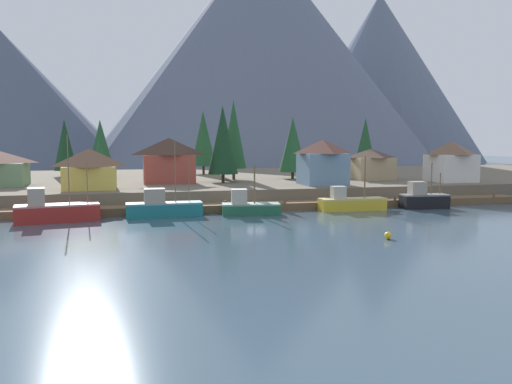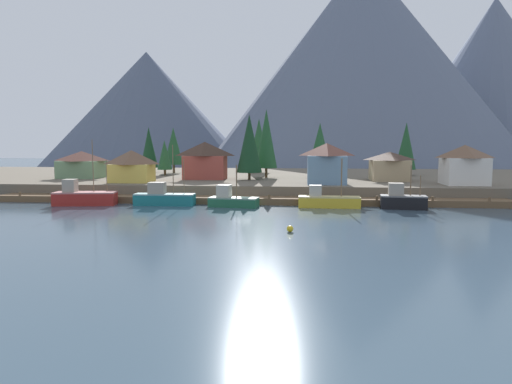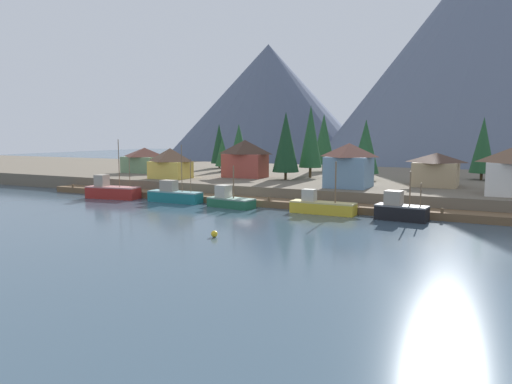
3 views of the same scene
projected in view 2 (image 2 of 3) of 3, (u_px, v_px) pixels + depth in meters
ground_plane at (256, 194)px, 89.73m from camera, size 400.00×400.00×1.00m
dock at (244, 200)px, 71.80m from camera, size 80.00×4.00×1.60m
shoreline_bank at (261, 180)px, 101.43m from camera, size 400.00×56.00×2.50m
mountain_west_peak at (148, 109)px, 207.21m from camera, size 92.59×92.59×50.17m
mountain_central_peak at (362, 63)px, 186.96m from camera, size 128.91×128.91×83.85m
mountain_east_peak at (492, 82)px, 206.71m from camera, size 92.47×92.47×74.03m
fishing_boat_red at (84, 197)px, 69.81m from camera, size 9.44×4.28×9.90m
fishing_boat_teal at (163, 197)px, 69.58m from camera, size 9.12×2.50×9.12m
fishing_boat_green at (232, 200)px, 67.95m from camera, size 7.52×3.75×6.20m
fishing_boat_yellow at (328, 201)px, 67.19m from camera, size 8.94×2.47×7.17m
fishing_boat_black at (402, 200)px, 65.82m from camera, size 6.53×3.11×6.25m
house_blue at (327, 163)px, 78.04m from camera, size 6.75×6.70×6.90m
house_green at (82, 164)px, 91.79m from camera, size 8.39×7.09×5.33m
house_tan at (389, 166)px, 84.78m from camera, size 6.95×6.82×5.34m
house_red at (205, 160)px, 88.27m from camera, size 8.34×4.94×7.17m
house_yellow at (132, 166)px, 81.29m from camera, size 7.37×5.33×5.67m
house_white at (464, 164)px, 76.19m from camera, size 6.93×6.46×6.61m
conifer_near_left at (320, 148)px, 90.49m from camera, size 4.89×4.89×10.87m
conifer_near_right at (165, 155)px, 99.09m from camera, size 3.23×3.23×7.58m
conifer_mid_left at (259, 142)px, 107.99m from camera, size 5.05×5.05×12.67m
conifer_mid_right at (149, 147)px, 109.27m from camera, size 4.16×4.16×10.75m
conifer_back_left at (173, 146)px, 106.85m from camera, size 4.41×4.41×10.62m
conifer_back_right at (406, 146)px, 98.51m from camera, size 4.36×4.36×11.35m
conifer_centre at (266, 139)px, 91.64m from camera, size 4.35×4.35×13.68m
conifer_far_left at (249, 143)px, 86.80m from camera, size 4.85×4.85×12.33m
channel_buoy at (290, 229)px, 48.37m from camera, size 0.70×0.70×0.70m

